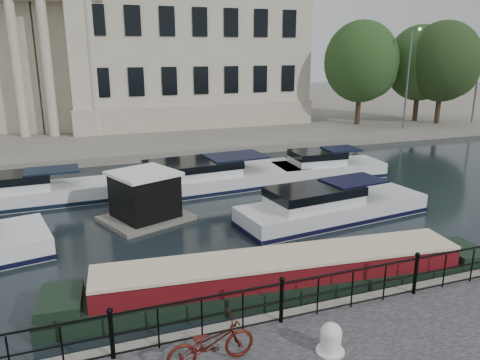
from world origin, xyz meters
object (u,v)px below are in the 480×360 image
narrowboat (282,281)px  harbour_hut (145,199)px  bicycle (211,343)px  mooring_bollard (331,339)px

narrowboat → harbour_hut: (-2.80, 7.56, 0.59)m
bicycle → mooring_bollard: size_ratio=2.73×
harbour_hut → mooring_bollard: bearing=-100.6°
bicycle → narrowboat: (3.15, 3.11, -0.70)m
narrowboat → mooring_bollard: bearing=-93.1°
narrowboat → harbour_hut: bearing=116.0°
mooring_bollard → harbour_hut: (-2.24, 11.20, 0.07)m
bicycle → harbour_hut: harbour_hut is taller
bicycle → harbour_hut: 10.68m
narrowboat → harbour_hut: 8.08m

